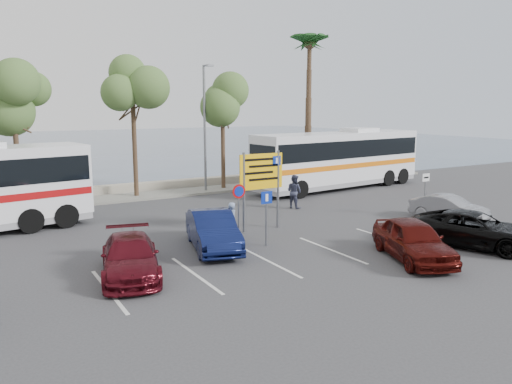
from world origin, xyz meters
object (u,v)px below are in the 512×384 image
street_lamp_right (205,122)px  direction_sign (261,177)px  car_red (413,240)px  pedestrian_far (294,192)px  pedestrian_near (231,222)px  car_maroon (130,257)px  car_blue (213,230)px  suv_black (474,229)px  car_silver_b (449,208)px  coach_bus_right (339,161)px

street_lamp_right → direction_sign: size_ratio=2.23×
car_red → pedestrian_far: size_ratio=2.37×
street_lamp_right → pedestrian_near: street_lamp_right is taller
direction_sign → car_maroon: bearing=-155.6°
car_blue → pedestrian_far: pedestrian_far is taller
car_red → suv_black: car_red is taller
car_red → car_blue: bearing=161.2°
direction_sign → car_silver_b: 9.68m
car_red → pedestrian_far: pedestrian_far is taller
street_lamp_right → car_red: size_ratio=1.82×
direction_sign → street_lamp_right: bearing=79.1°
pedestrian_near → car_maroon: bearing=2.2°
street_lamp_right → car_red: bearing=-88.3°
suv_black → pedestrian_near: (-8.13, 5.60, 0.13)m
suv_black → car_silver_b: (3.00, 3.61, -0.08)m
pedestrian_near → direction_sign: bearing=-173.8°
street_lamp_right → pedestrian_far: (2.11, -7.02, -3.67)m
street_lamp_right → pedestrian_near: (-4.13, -11.41, -3.76)m
pedestrian_near → car_silver_b: bearing=148.9°
car_maroon → car_silver_b: 16.00m
direction_sign → coach_bus_right: (10.55, 7.30, -0.53)m
street_lamp_right → coach_bus_right: bearing=-19.4°
car_maroon → car_silver_b: bearing=14.7°
pedestrian_far → pedestrian_near: bearing=106.8°
coach_bus_right → pedestrian_far: size_ratio=7.16×
suv_black → pedestrian_far: 10.18m
car_maroon → pedestrian_near: 5.30m
pedestrian_far → coach_bus_right: bearing=-76.5°
suv_black → pedestrian_far: size_ratio=2.71×
street_lamp_right → direction_sign: (-2.00, -10.32, -2.17)m
direction_sign → car_maroon: 7.89m
coach_bus_right → pedestrian_near: coach_bus_right is taller
coach_bus_right → pedestrian_near: bearing=-146.5°
street_lamp_right → pedestrian_near: bearing=-109.9°
street_lamp_right → pedestrian_far: 8.20m
direction_sign → pedestrian_far: size_ratio=1.93×
coach_bus_right → direction_sign: bearing=-145.3°
street_lamp_right → suv_black: (4.00, -17.02, -3.90)m
street_lamp_right → car_silver_b: street_lamp_right is taller
direction_sign → pedestrian_far: bearing=38.8°
suv_black → car_maroon: bearing=142.4°
pedestrian_near → car_blue: bearing=7.4°
direction_sign → car_blue: size_ratio=0.79×
car_blue → pedestrian_near: 1.28m
direction_sign → car_blue: bearing=-152.4°
coach_bus_right → car_red: coach_bus_right is taller
car_blue → car_maroon: (-3.75, -1.48, -0.10)m
car_red → car_maroon: bearing=-178.1°
suv_black → pedestrian_far: bearing=78.3°
direction_sign → car_silver_b: (9.00, -3.08, -1.81)m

